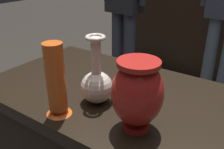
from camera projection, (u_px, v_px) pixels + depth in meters
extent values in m
cube|color=black|center=(126.00, 100.00, 1.00)|extent=(1.20, 0.64, 0.05)
sphere|color=silver|center=(97.00, 87.00, 0.92)|extent=(0.12, 0.12, 0.12)
cylinder|color=silver|center=(96.00, 57.00, 0.87)|extent=(0.04, 0.04, 0.14)
torus|color=silver|center=(95.00, 37.00, 0.84)|extent=(0.07, 0.07, 0.01)
cone|color=#E55B1E|center=(59.00, 111.00, 0.87)|extent=(0.09, 0.09, 0.02)
cylinder|color=#E55B1E|center=(56.00, 78.00, 0.81)|extent=(0.06, 0.06, 0.24)
cylinder|color=red|center=(136.00, 125.00, 0.79)|extent=(0.08, 0.08, 0.02)
ellipsoid|color=red|center=(137.00, 94.00, 0.74)|extent=(0.16, 0.16, 0.21)
cylinder|color=red|center=(139.00, 63.00, 0.70)|extent=(0.13, 0.13, 0.01)
cylinder|color=slate|center=(209.00, 62.00, 2.32)|extent=(0.11, 0.11, 0.83)
cylinder|color=#333847|center=(129.00, 57.00, 2.43)|extent=(0.11, 0.11, 0.84)
cylinder|color=#333847|center=(117.00, 53.00, 2.52)|extent=(0.11, 0.11, 0.84)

